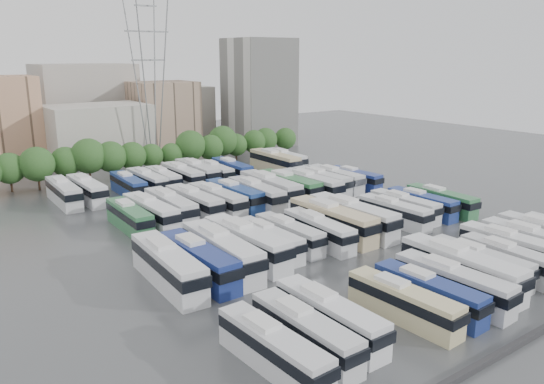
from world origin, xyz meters
TOP-DOWN VIEW (x-y plane):
  - ground at (0.00, 0.00)m, footprint 220.00×220.00m
  - tree_line at (-1.09, 42.09)m, footprint 65.80×7.55m
  - city_buildings at (-7.46, 71.86)m, footprint 102.00×35.00m
  - apartment_tower at (34.00, 58.00)m, footprint 14.00×14.00m
  - electricity_pylon at (2.00, 50.00)m, footprint 9.00×6.91m
  - bus_r0_s0 at (-21.49, -24.27)m, footprint 2.85×11.10m
  - bus_r0_s1 at (-18.11, -23.75)m, footprint 2.45×11.09m
  - bus_r0_s2 at (-14.99, -23.11)m, footprint 2.51×11.44m
  - bus_r0_s4 at (-8.11, -24.82)m, footprint 2.90×11.01m
  - bus_r0_s5 at (-4.88, -24.91)m, footprint 2.79×10.99m
  - bus_r0_s6 at (-1.62, -25.06)m, footprint 3.03×11.75m
  - bus_r0_s7 at (1.66, -23.62)m, footprint 3.03×13.11m
  - bus_r0_s8 at (4.93, -23.45)m, footprint 2.45×11.06m
  - bus_r0_s9 at (8.27, -24.84)m, footprint 2.90×11.05m
  - bus_r0_s10 at (11.55, -23.06)m, footprint 2.93×11.70m
  - bus_r0_s11 at (14.71, -23.88)m, footprint 2.62×11.95m
  - bus_r1_s0 at (-21.32, -6.44)m, footprint 3.56×13.44m
  - bus_r1_s1 at (-18.13, -6.72)m, footprint 2.97×12.73m
  - bus_r1_s2 at (-15.04, -6.17)m, footprint 3.39×13.52m
  - bus_r1_s3 at (-11.43, -5.41)m, footprint 3.45×13.39m
  - bus_r1_s4 at (-8.29, -5.22)m, footprint 2.47×10.95m
  - bus_r1_s5 at (-5.10, -4.94)m, footprint 2.55×10.85m
  - bus_r1_s6 at (-1.60, -6.19)m, footprint 3.07×11.56m
  - bus_r1_s7 at (1.68, -5.00)m, footprint 3.14×13.60m
  - bus_r1_s8 at (4.86, -5.31)m, footprint 3.34×13.74m
  - bus_r1_s10 at (11.64, -6.26)m, footprint 2.81×11.19m
  - bus_r1_s11 at (15.06, -5.17)m, footprint 2.59×11.04m
  - bus_r1_s12 at (18.19, -5.62)m, footprint 2.58×11.04m
  - bus_r1_s13 at (21.57, -6.37)m, footprint 2.84×11.39m
  - bus_r2_s1 at (-17.98, 12.29)m, footprint 2.70×11.44m
  - bus_r2_s2 at (-15.04, 12.30)m, footprint 3.18×12.33m
  - bus_r2_s3 at (-11.73, 13.18)m, footprint 2.87×12.37m
  - bus_r2_s4 at (-8.16, 13.03)m, footprint 3.17×12.42m
  - bus_r2_s5 at (-4.87, 12.32)m, footprint 3.06×12.42m
  - bus_r2_s6 at (-1.50, 13.02)m, footprint 3.05×12.33m
  - bus_r2_s7 at (1.46, 11.63)m, footprint 3.32×12.81m
  - bus_r2_s8 at (4.88, 12.76)m, footprint 3.48×13.78m
  - bus_r2_s9 at (8.15, 12.37)m, footprint 3.33×13.35m
  - bus_r2_s10 at (11.49, 11.17)m, footprint 3.33×13.16m
  - bus_r2_s11 at (15.00, 12.43)m, footprint 3.11×12.30m
  - bus_r2_s12 at (18.35, 12.67)m, footprint 2.67×11.91m
  - bus_r2_s13 at (21.71, 11.45)m, footprint 2.92×10.95m
  - bus_r3_s0 at (-21.49, 29.94)m, footprint 2.90×12.23m
  - bus_r3_s1 at (-18.09, 29.61)m, footprint 2.89×12.16m
  - bus_r3_s3 at (-11.59, 29.11)m, footprint 2.72×11.33m
  - bus_r3_s4 at (-8.12, 29.77)m, footprint 2.88×11.60m
  - bus_r3_s5 at (-4.92, 30.45)m, footprint 2.67×10.87m
  - bus_r3_s6 at (-1.67, 29.74)m, footprint 2.68×12.11m
  - bus_r3_s7 at (1.48, 30.26)m, footprint 2.96×12.71m
  - bus_r3_s8 at (4.85, 29.85)m, footprint 2.87×11.02m
  - bus_r3_s9 at (8.16, 29.37)m, footprint 3.04×11.70m
  - bus_r3_s12 at (18.03, 29.57)m, footprint 2.97×13.41m
  - bus_r3_s13 at (21.48, 30.92)m, footprint 3.15×12.18m

SIDE VIEW (x-z plane):
  - ground at x=0.00m, z-range 0.00..0.00m
  - bus_r3_s5 at x=-4.92m, z-range -0.03..3.36m
  - bus_r1_s5 at x=-5.10m, z-range -0.03..3.36m
  - bus_r2_s13 at x=21.71m, z-range -0.03..3.37m
  - bus_r0_s5 at x=-4.88m, z-range -0.03..3.39m
  - bus_r0_s4 at x=-8.11m, z-range -0.03..3.39m
  - bus_r3_s8 at x=4.85m, z-range -0.03..3.40m
  - bus_r1_s4 at x=-8.29m, z-range -0.03..3.40m
  - bus_r0_s9 at x=8.27m, z-range -0.03..3.40m
  - bus_r1_s11 at x=15.06m, z-range -0.03..3.42m
  - bus_r1_s12 at x=18.19m, z-range -0.03..3.42m
  - bus_r0_s0 at x=-21.49m, z-range -0.03..3.42m
  - bus_r0_s8 at x=4.93m, z-range -0.03..3.44m
  - bus_r0_s1 at x=-18.11m, z-range -0.03..3.45m
  - bus_r1_s10 at x=11.64m, z-range -0.03..3.45m
  - bus_r3_s3 at x=-11.59m, z-range -0.03..3.51m
  - bus_r1_s13 at x=21.57m, z-range -0.03..3.52m
  - bus_r2_s1 at x=-17.98m, z-range -0.03..3.54m
  - bus_r0_s2 at x=-14.99m, z-range -0.03..3.55m
  - bus_r1_s6 at x=-1.60m, z-range -0.03..3.56m
  - bus_r3_s4 at x=-8.12m, z-range -0.03..3.58m
  - bus_r3_s9 at x=8.16m, z-range -0.03..3.61m
  - bus_r0_s10 at x=11.55m, z-range -0.03..3.61m
  - bus_r0_s6 at x=-1.62m, z-range -0.03..3.62m
  - bus_r2_s12 at x=18.35m, z-range -0.03..3.70m
  - bus_r0_s11 at x=14.71m, z-range -0.03..3.71m
  - bus_r3_s13 at x=21.48m, z-range -0.03..3.76m
  - bus_r3_s6 at x=-1.67m, z-range -0.03..3.76m
  - bus_r3_s1 at x=-18.09m, z-range -0.03..3.77m
  - bus_r3_s0 at x=-21.49m, z-range -0.03..3.79m
  - bus_r2_s11 at x=15.00m, z-range -0.03..3.80m
  - bus_r2_s2 at x=-15.04m, z-range -0.03..3.80m
  - bus_r2_s6 at x=-1.50m, z-range -0.03..3.81m
  - bus_r2_s4 at x=-8.16m, z-range -0.04..3.83m
  - bus_r2_s3 at x=-11.73m, z-range -0.04..3.84m
  - bus_r2_s5 at x=-4.87m, z-range -0.04..3.84m
  - bus_r3_s7 at x=1.48m, z-range -0.04..3.94m
  - bus_r1_s1 at x=-18.13m, z-range -0.04..3.95m
  - bus_r2_s7 at x=1.46m, z-range -0.04..3.95m
  - bus_r2_s10 at x=11.49m, z-range -0.04..4.06m
  - bus_r0_s7 at x=1.66m, z-range -0.04..4.06m
  - bus_r2_s9 at x=8.15m, z-range -0.04..4.13m
  - bus_r1_s3 at x=-11.43m, z-range -0.04..4.13m
  - bus_r1_s0 at x=-21.32m, z-range -0.04..4.14m
  - bus_r3_s12 at x=18.03m, z-range -0.04..4.16m
  - bus_r1_s2 at x=-15.04m, z-range -0.04..4.18m
  - bus_r1_s7 at x=1.68m, z-range -0.04..4.22m
  - bus_r1_s8 at x=4.86m, z-range -0.04..4.25m
  - bus_r2_s8 at x=4.88m, z-range -0.04..4.25m
  - tree_line at x=-1.09m, z-range 0.25..8.17m
  - city_buildings at x=-7.46m, z-range -2.13..17.87m
  - apartment_tower at x=34.00m, z-range 0.00..26.00m
  - electricity_pylon at x=2.00m, z-range 1.75..35.57m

